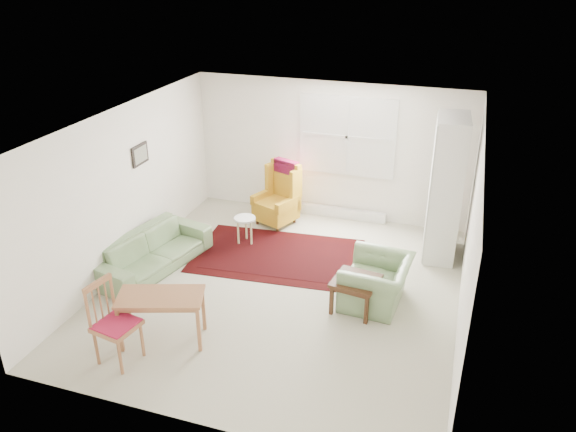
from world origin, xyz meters
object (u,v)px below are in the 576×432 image
(armchair, at_px, (377,278))
(stool, at_px, (245,230))
(sofa, at_px, (152,245))
(desk_chair, at_px, (116,324))
(coffee_table, at_px, (355,294))
(wingback_chair, at_px, (276,194))
(desk, at_px, (163,318))
(cabinet, at_px, (446,189))

(armchair, distance_m, stool, 2.65)
(sofa, xyz_separation_m, desk_chair, (0.76, -2.07, 0.13))
(stool, distance_m, desk_chair, 3.31)
(coffee_table, relative_size, stool, 1.23)
(stool, bearing_deg, wingback_chair, 74.65)
(wingback_chair, bearing_deg, sofa, -100.09)
(armchair, bearing_deg, coffee_table, -37.98)
(desk, distance_m, desk_chair, 0.62)
(stool, relative_size, desk, 0.46)
(wingback_chair, xyz_separation_m, stool, (-0.24, -0.88, -0.33))
(cabinet, xyz_separation_m, desk_chair, (-3.44, -3.91, -0.62))
(wingback_chair, relative_size, desk, 1.08)
(armchair, relative_size, coffee_table, 1.70)
(armchair, distance_m, wingback_chair, 2.93)
(sofa, distance_m, armchair, 3.47)
(stool, bearing_deg, armchair, -24.27)
(armchair, distance_m, coffee_table, 0.39)
(coffee_table, distance_m, desk, 2.59)
(coffee_table, xyz_separation_m, desk, (-2.16, -1.42, 0.09))
(wingback_chair, relative_size, cabinet, 0.50)
(cabinet, distance_m, desk, 4.70)
(stool, bearing_deg, coffee_table, -31.92)
(coffee_table, distance_m, desk_chair, 3.14)
(armchair, height_order, desk, armchair)
(coffee_table, relative_size, desk, 0.56)
(coffee_table, bearing_deg, armchair, 48.24)
(armchair, relative_size, wingback_chair, 0.89)
(armchair, xyz_separation_m, desk_chair, (-2.71, -2.19, 0.13))
(armchair, bearing_deg, desk_chair, -47.19)
(sofa, xyz_separation_m, stool, (1.05, 1.21, -0.16))
(wingback_chair, height_order, desk_chair, wingback_chair)
(desk_chair, bearing_deg, stool, 5.05)
(sofa, xyz_separation_m, wingback_chair, (1.29, 2.09, 0.17))
(wingback_chair, bearing_deg, desk, -71.93)
(sofa, height_order, cabinet, cabinet)
(desk, bearing_deg, desk_chair, -121.06)
(sofa, xyz_separation_m, armchair, (3.46, 0.12, -0.01))
(desk_chair, bearing_deg, desk, -20.86)
(stool, distance_m, desk, 2.77)
(desk, height_order, desk_chair, desk_chair)
(coffee_table, height_order, desk, desk)
(sofa, distance_m, desk, 1.89)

